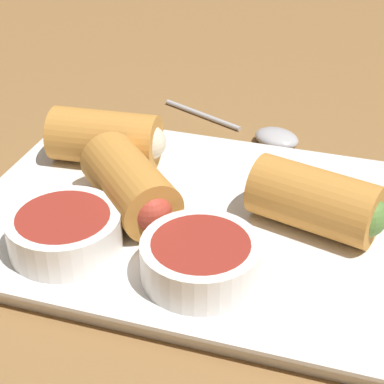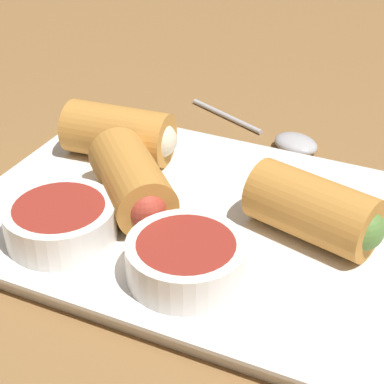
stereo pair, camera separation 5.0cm
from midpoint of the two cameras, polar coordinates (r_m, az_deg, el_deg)
name	(u,v)px [view 1 (the left image)]	position (r cm, az deg, el deg)	size (l,w,h in cm)	color
table_surface	(183,259)	(47.17, -3.88, -6.05)	(180.00, 140.00, 2.00)	olive
serving_plate	(192,221)	(47.94, -2.99, -2.66)	(32.65, 24.05, 1.50)	white
roll_front_left	(110,138)	(53.49, -9.98, 4.65)	(9.76, 5.25, 4.50)	#C68438
roll_front_right	(321,202)	(45.01, 8.27, -0.99)	(9.90, 6.57, 4.50)	#C68438
roll_back_left	(132,187)	(46.63, -8.42, 0.29)	(9.40, 9.42, 4.50)	#C68438
dipping_bowl_near	(201,258)	(40.86, -2.75, -6.03)	(7.73, 7.73, 2.63)	white
dipping_bowl_far	(65,231)	(44.57, -14.46, -3.46)	(7.73, 7.73, 2.63)	white
spoon	(268,136)	(59.87, 4.44, 4.95)	(15.31, 8.12, 1.48)	#B2B2B7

